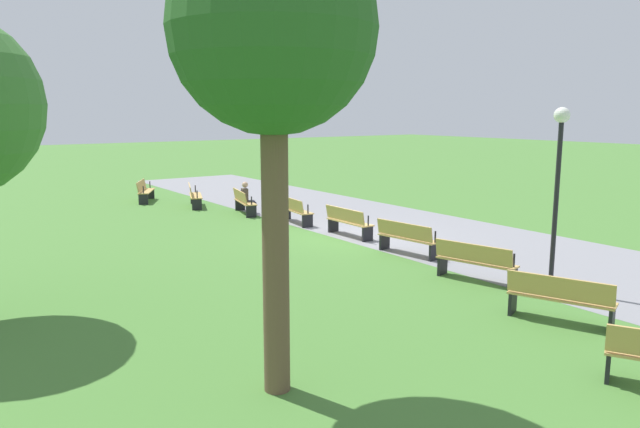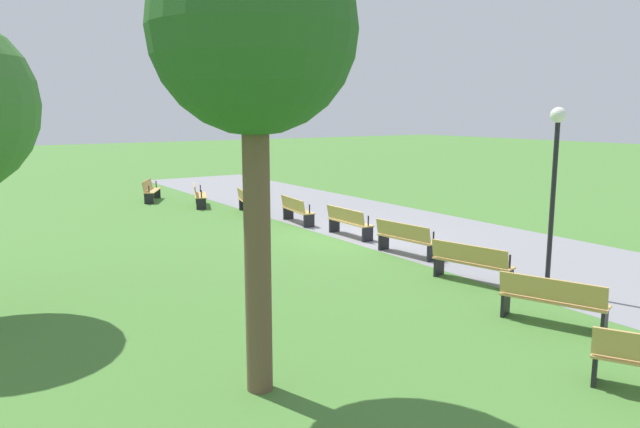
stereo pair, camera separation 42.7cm
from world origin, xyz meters
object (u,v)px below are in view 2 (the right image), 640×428
(bench_7, at_px, (553,300))
(lamp_post, at_px, (555,164))
(bench_4, at_px, (349,221))
(tree_0, at_px, (254,35))
(bench_1, at_px, (199,195))
(person_seated, at_px, (251,197))
(bench_5, at_px, (406,238))
(bench_0, at_px, (151,190))
(bench_6, at_px, (471,262))
(bench_3, at_px, (296,210))
(bench_2, at_px, (247,201))

(bench_7, height_order, lamp_post, lamp_post)
(bench_4, xyz_separation_m, tree_0, (7.36, -6.92, 4.17))
(bench_1, relative_size, person_seated, 1.54)
(bench_5, bearing_deg, person_seated, 175.54)
(bench_0, height_order, bench_5, same)
(bench_0, height_order, bench_1, same)
(bench_6, bearing_deg, bench_4, 158.99)
(bench_1, height_order, bench_6, same)
(bench_0, relative_size, bench_3, 0.98)
(bench_6, bearing_deg, lamp_post, 21.15)
(bench_7, relative_size, tree_0, 0.31)
(bench_6, height_order, tree_0, tree_0)
(lamp_post, bearing_deg, bench_2, -175.73)
(bench_6, height_order, lamp_post, lamp_post)
(bench_1, xyz_separation_m, bench_6, (13.50, 0.82, 0.00))
(bench_2, bearing_deg, person_seated, 84.68)
(bench_0, bearing_deg, bench_1, 52.51)
(bench_5, relative_size, lamp_post, 0.48)
(bench_0, distance_m, bench_4, 10.87)
(bench_7, bearing_deg, bench_5, 144.99)
(bench_4, distance_m, lamp_post, 7.08)
(bench_0, relative_size, lamp_post, 0.47)
(bench_1, xyz_separation_m, person_seated, (2.67, 0.96, 0.16))
(bench_0, relative_size, tree_0, 0.30)
(bench_7, relative_size, person_seated, 1.54)
(bench_0, bearing_deg, tree_0, 14.59)
(bench_3, height_order, bench_5, same)
(bench_6, bearing_deg, tree_0, -86.92)
(bench_3, height_order, person_seated, person_seated)
(bench_0, distance_m, tree_0, 18.89)
(bench_5, height_order, lamp_post, lamp_post)
(bench_4, height_order, lamp_post, lamp_post)
(bench_4, bearing_deg, bench_6, -6.98)
(tree_0, height_order, lamp_post, tree_0)
(bench_3, bearing_deg, bench_7, 0.04)
(bench_4, bearing_deg, bench_7, -10.46)
(bench_3, relative_size, lamp_post, 0.48)
(bench_7, distance_m, person_seated, 13.48)
(bench_5, distance_m, lamp_post, 4.57)
(bench_2, bearing_deg, bench_1, -148.52)
(bench_3, xyz_separation_m, bench_4, (2.74, 0.17, 0.00))
(bench_5, xyz_separation_m, person_seated, (-8.13, -0.36, 0.16))
(person_seated, bearing_deg, bench_0, -143.90)
(bench_4, xyz_separation_m, person_seated, (-5.39, -0.53, 0.16))
(bench_4, bearing_deg, bench_3, -176.51)
(tree_0, bearing_deg, bench_0, 166.52)
(bench_1, bearing_deg, tree_0, 1.66)
(bench_1, distance_m, bench_6, 13.52)
(bench_2, relative_size, tree_0, 0.31)
(bench_1, distance_m, bench_3, 5.48)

